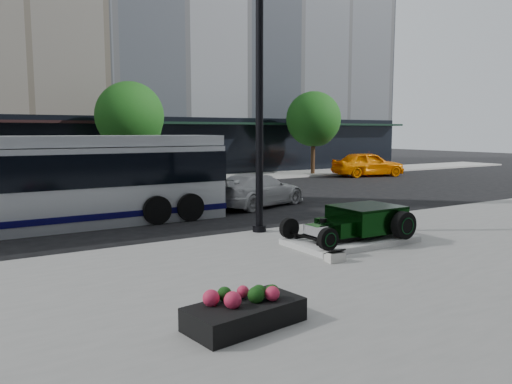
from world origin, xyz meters
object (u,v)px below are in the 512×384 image
hot_rod (360,220)px  lamppost (259,117)px  flower_planter (245,312)px  white_sedan (257,190)px  transit_bus (38,182)px  yellow_taxi (368,164)px

hot_rod → lamppost: (-1.57, 2.58, 2.78)m
lamppost → flower_planter: (-4.05, -5.96, -3.15)m
hot_rod → white_sedan: 7.65m
lamppost → white_sedan: size_ratio=1.55×
transit_bus → yellow_taxi: size_ratio=2.46×
lamppost → transit_bus: lamppost is taller
hot_rod → flower_planter: (-5.62, -3.38, -0.36)m
lamppost → white_sedan: 6.43m
flower_planter → transit_bus: size_ratio=0.16×
hot_rod → transit_bus: size_ratio=0.27×
flower_planter → white_sedan: white_sedan is taller
flower_planter → hot_rod: bearing=31.0°
lamppost → white_sedan: lamppost is taller
hot_rod → transit_bus: transit_bus is taller
transit_bus → white_sedan: size_ratio=2.59×
lamppost → flower_planter: lamppost is taller
yellow_taxi → lamppost: bearing=141.6°
flower_planter → yellow_taxi: (20.85, 18.54, 0.51)m
lamppost → hot_rod: bearing=-58.7°
flower_planter → white_sedan: 13.00m
hot_rod → yellow_taxi: bearing=44.9°
white_sedan → yellow_taxi: bearing=-79.3°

